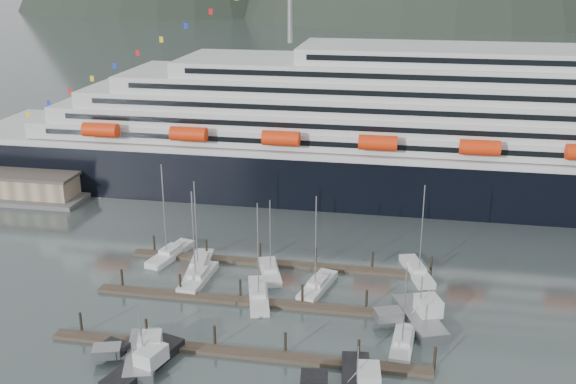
% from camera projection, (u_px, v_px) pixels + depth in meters
% --- Properties ---
extents(ground, '(1600.00, 1600.00, 0.00)m').
position_uv_depth(ground, '(290.00, 318.00, 91.58)').
color(ground, '#455150').
rests_on(ground, ground).
extents(cruise_ship, '(210.00, 30.40, 50.30)m').
position_uv_depth(cruise_ship, '(488.00, 141.00, 133.55)').
color(cruise_ship, black).
rests_on(cruise_ship, ground).
extents(dock_near, '(48.18, 2.28, 3.20)m').
position_uv_depth(dock_near, '(237.00, 352.00, 83.08)').
color(dock_near, '#403329').
rests_on(dock_near, ground).
extents(dock_mid, '(48.18, 2.28, 3.20)m').
position_uv_depth(dock_mid, '(260.00, 302.00, 95.16)').
color(dock_mid, '#403329').
rests_on(dock_mid, ground).
extents(dock_far, '(48.18, 2.28, 3.20)m').
position_uv_depth(dock_far, '(278.00, 263.00, 107.24)').
color(dock_far, '#403329').
rests_on(dock_far, ground).
extents(sailboat_a, '(3.57, 10.46, 15.26)m').
position_uv_depth(sailboat_a, '(198.00, 278.00, 101.86)').
color(sailboat_a, silver).
rests_on(sailboat_a, ground).
extents(sailboat_b, '(4.35, 11.45, 15.41)m').
position_uv_depth(sailboat_b, '(199.00, 266.00, 105.83)').
color(sailboat_b, silver).
rests_on(sailboat_b, ground).
extents(sailboat_c, '(5.03, 10.44, 15.38)m').
position_uv_depth(sailboat_c, '(317.00, 286.00, 99.37)').
color(sailboat_c, silver).
rests_on(sailboat_c, ground).
extents(sailboat_d, '(5.44, 11.41, 15.47)m').
position_uv_depth(sailboat_d, '(258.00, 296.00, 96.58)').
color(sailboat_d, silver).
rests_on(sailboat_d, ground).
extents(sailboat_e, '(5.19, 11.22, 16.61)m').
position_uv_depth(sailboat_e, '(171.00, 254.00, 110.17)').
color(sailboat_e, silver).
rests_on(sailboat_e, ground).
extents(sailboat_f, '(5.42, 9.56, 13.03)m').
position_uv_depth(sailboat_f, '(270.00, 272.00, 103.91)').
color(sailboat_f, silver).
rests_on(sailboat_f, ground).
extents(sailboat_g, '(5.72, 11.11, 15.36)m').
position_uv_depth(sailboat_g, '(417.00, 272.00, 104.09)').
color(sailboat_g, silver).
rests_on(sailboat_g, ground).
extents(sailboat_h, '(3.25, 9.07, 11.87)m').
position_uv_depth(sailboat_h, '(403.00, 344.00, 84.51)').
color(sailboat_h, silver).
rests_on(sailboat_h, ground).
extents(trawler_a, '(9.56, 12.41, 6.55)m').
position_uv_depth(trawler_a, '(143.00, 362.00, 79.98)').
color(trawler_a, black).
rests_on(trawler_a, ground).
extents(trawler_b, '(9.11, 11.34, 7.00)m').
position_uv_depth(trawler_b, '(141.00, 354.00, 81.55)').
color(trawler_b, '#939698').
rests_on(trawler_b, ground).
extents(trawler_e, '(10.07, 12.14, 7.53)m').
position_uv_depth(trawler_e, '(419.00, 317.00, 89.98)').
color(trawler_e, '#939698').
rests_on(trawler_e, ground).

